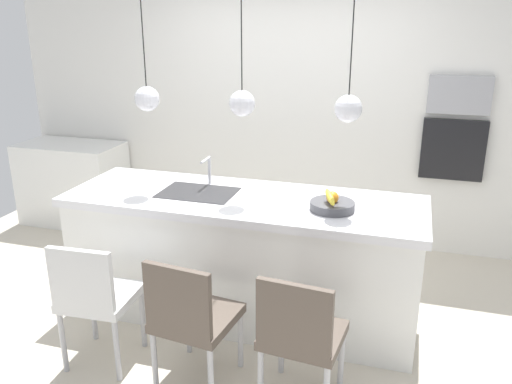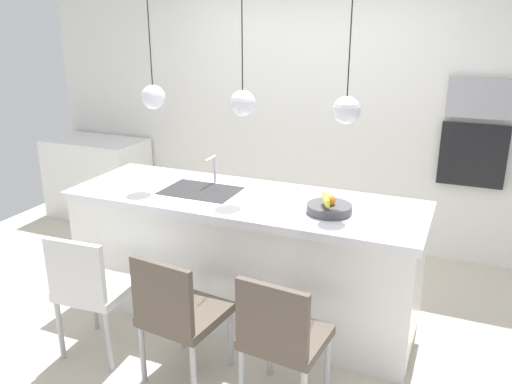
{
  "view_description": "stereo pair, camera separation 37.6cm",
  "coord_description": "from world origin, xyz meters",
  "px_view_note": "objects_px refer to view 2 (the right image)",
  "views": [
    {
      "loc": [
        1.13,
        -3.42,
        2.21
      ],
      "look_at": [
        0.1,
        0.0,
        1.0
      ],
      "focal_mm": 36.73,
      "sensor_mm": 36.0,
      "label": 1
    },
    {
      "loc": [
        1.49,
        -3.29,
        2.21
      ],
      "look_at": [
        0.1,
        0.0,
        1.0
      ],
      "focal_mm": 36.73,
      "sensor_mm": 36.0,
      "label": 2
    }
  ],
  "objects_px": {
    "fruit_bowl": "(329,207)",
    "oven": "(473,155)",
    "microwave": "(480,98)",
    "chair_near": "(91,287)",
    "chair_far": "(281,335)",
    "chair_middle": "(179,312)"
  },
  "relations": [
    {
      "from": "chair_middle",
      "to": "oven",
      "type": "bearing_deg",
      "value": 57.98
    },
    {
      "from": "chair_far",
      "to": "chair_middle",
      "type": "bearing_deg",
      "value": -179.53
    },
    {
      "from": "chair_far",
      "to": "chair_near",
      "type": "bearing_deg",
      "value": -179.99
    },
    {
      "from": "chair_near",
      "to": "chair_far",
      "type": "bearing_deg",
      "value": 0.01
    },
    {
      "from": "fruit_bowl",
      "to": "chair_near",
      "type": "distance_m",
      "value": 1.66
    },
    {
      "from": "fruit_bowl",
      "to": "chair_far",
      "type": "bearing_deg",
      "value": -92.23
    },
    {
      "from": "microwave",
      "to": "chair_middle",
      "type": "distance_m",
      "value": 3.1
    },
    {
      "from": "microwave",
      "to": "chair_middle",
      "type": "xyz_separation_m",
      "value": [
        -1.55,
        -2.48,
        -1.05
      ]
    },
    {
      "from": "microwave",
      "to": "oven",
      "type": "distance_m",
      "value": 0.5
    },
    {
      "from": "microwave",
      "to": "oven",
      "type": "height_order",
      "value": "microwave"
    },
    {
      "from": "chair_near",
      "to": "microwave",
      "type": "bearing_deg",
      "value": 48.11
    },
    {
      "from": "chair_middle",
      "to": "chair_far",
      "type": "height_order",
      "value": "chair_middle"
    },
    {
      "from": "fruit_bowl",
      "to": "oven",
      "type": "relative_size",
      "value": 0.54
    },
    {
      "from": "oven",
      "to": "chair_near",
      "type": "distance_m",
      "value": 3.36
    },
    {
      "from": "oven",
      "to": "chair_far",
      "type": "height_order",
      "value": "oven"
    },
    {
      "from": "fruit_bowl",
      "to": "oven",
      "type": "distance_m",
      "value": 1.86
    },
    {
      "from": "fruit_bowl",
      "to": "chair_near",
      "type": "bearing_deg",
      "value": -149.29
    },
    {
      "from": "chair_near",
      "to": "chair_far",
      "type": "distance_m",
      "value": 1.34
    },
    {
      "from": "chair_far",
      "to": "fruit_bowl",
      "type": "bearing_deg",
      "value": 87.77
    },
    {
      "from": "chair_middle",
      "to": "chair_far",
      "type": "bearing_deg",
      "value": 0.47
    },
    {
      "from": "microwave",
      "to": "chair_near",
      "type": "distance_m",
      "value": 3.47
    },
    {
      "from": "fruit_bowl",
      "to": "microwave",
      "type": "xyz_separation_m",
      "value": [
        0.85,
        1.66,
        0.55
      ]
    }
  ]
}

